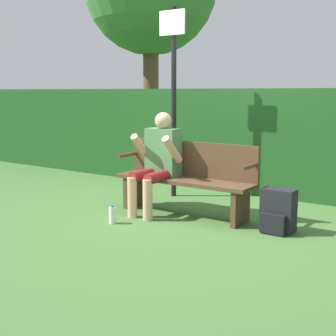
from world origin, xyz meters
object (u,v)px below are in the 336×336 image
(backpack, at_px, (278,212))
(water_bottle, at_px, (112,215))
(person_seated, at_px, (158,158))
(signpost, at_px, (173,89))
(park_bench, at_px, (186,177))

(backpack, height_order, water_bottle, backpack)
(person_seated, distance_m, signpost, 1.23)
(park_bench, distance_m, signpost, 1.42)
(person_seated, bearing_deg, signpost, 112.55)
(park_bench, relative_size, signpost, 0.68)
(park_bench, xyz_separation_m, signpost, (-0.67, 0.71, 1.03))
(person_seated, relative_size, signpost, 0.47)
(backpack, height_order, signpost, signpost)
(person_seated, relative_size, water_bottle, 5.80)
(backpack, xyz_separation_m, water_bottle, (-1.62, -0.74, -0.12))
(water_bottle, distance_m, signpost, 2.08)
(water_bottle, bearing_deg, park_bench, 61.66)
(park_bench, relative_size, water_bottle, 8.33)
(water_bottle, height_order, signpost, signpost)
(backpack, bearing_deg, signpost, 156.66)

